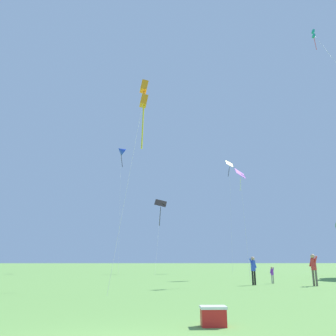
% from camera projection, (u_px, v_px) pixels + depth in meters
% --- Properties ---
extents(kite_orange_box, '(1.50, 6.00, 13.24)m').
position_uv_depth(kite_orange_box, '(144.00, 96.00, 23.31)').
color(kite_orange_box, orange).
rests_on(kite_orange_box, ground_plane).
extents(kite_teal_box, '(3.11, 11.93, 24.02)m').
position_uv_depth(kite_teal_box, '(318.00, 40.00, 34.27)').
color(kite_teal_box, teal).
rests_on(kite_teal_box, ground_plane).
extents(kite_blue_delta, '(1.95, 8.77, 17.81)m').
position_uv_depth(kite_blue_delta, '(121.00, 150.00, 50.59)').
color(kite_blue_delta, blue).
rests_on(kite_blue_delta, ground_plane).
extents(kite_purple_streamer, '(1.38, 5.25, 9.61)m').
position_uv_depth(kite_purple_streamer, '(240.00, 178.00, 31.06)').
color(kite_purple_streamer, purple).
rests_on(kite_purple_streamer, ground_plane).
extents(kite_black_large, '(1.60, 6.93, 8.86)m').
position_uv_depth(kite_black_large, '(160.00, 208.00, 42.33)').
color(kite_black_large, black).
rests_on(kite_black_large, ground_plane).
extents(kite_yellow_diamond, '(2.15, 6.87, 15.14)m').
position_uv_depth(kite_yellow_diamond, '(229.00, 169.00, 48.02)').
color(kite_yellow_diamond, yellow).
rests_on(kite_yellow_diamond, ground_plane).
extents(person_near_tree, '(0.52, 0.32, 1.69)m').
position_uv_depth(person_near_tree, '(253.00, 268.00, 21.29)').
color(person_near_tree, black).
rests_on(person_near_tree, ground_plane).
extents(person_child_small, '(0.34, 0.15, 1.07)m').
position_uv_depth(person_child_small, '(272.00, 273.00, 22.67)').
color(person_child_small, gray).
rests_on(person_child_small, ground_plane).
extents(person_in_blue_jacket, '(0.40, 0.54, 1.83)m').
position_uv_depth(person_in_blue_jacket, '(314.00, 267.00, 20.60)').
color(person_in_blue_jacket, '#665B4C').
rests_on(person_in_blue_jacket, ground_plane).
extents(picnic_cooler, '(0.60, 0.40, 0.44)m').
position_uv_depth(picnic_cooler, '(213.00, 316.00, 7.90)').
color(picnic_cooler, red).
rests_on(picnic_cooler, ground_plane).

